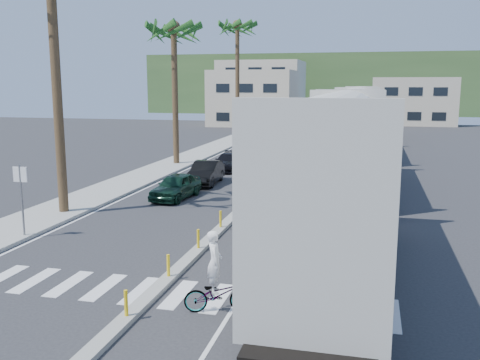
# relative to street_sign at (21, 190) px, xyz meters

# --- Properties ---
(ground) EXTENTS (140.00, 140.00, 0.00)m
(ground) POSITION_rel_street_sign_xyz_m (7.30, -2.00, -1.97)
(ground) COLOR #28282B
(ground) RESTS_ON ground
(sidewalk) EXTENTS (3.00, 90.00, 0.15)m
(sidewalk) POSITION_rel_street_sign_xyz_m (-1.20, 23.00, -1.90)
(sidewalk) COLOR gray
(sidewalk) RESTS_ON ground
(rails) EXTENTS (1.56, 100.00, 0.06)m
(rails) POSITION_rel_street_sign_xyz_m (12.30, 26.00, -1.94)
(rails) COLOR black
(rails) RESTS_ON ground
(median) EXTENTS (0.45, 60.00, 0.85)m
(median) POSITION_rel_street_sign_xyz_m (7.30, 17.96, -1.88)
(median) COLOR gray
(median) RESTS_ON ground
(crosswalk) EXTENTS (14.00, 2.20, 0.01)m
(crosswalk) POSITION_rel_street_sign_xyz_m (7.30, -4.00, -1.97)
(crosswalk) COLOR silver
(crosswalk) RESTS_ON ground
(lane_markings) EXTENTS (9.42, 90.00, 0.01)m
(lane_markings) POSITION_rel_street_sign_xyz_m (5.15, 23.00, -1.97)
(lane_markings) COLOR silver
(lane_markings) RESTS_ON ground
(freight_train) EXTENTS (3.00, 60.94, 5.85)m
(freight_train) POSITION_rel_street_sign_xyz_m (12.30, 18.77, 0.93)
(freight_train) COLOR beige
(freight_train) RESTS_ON ground
(palm_trees) EXTENTS (3.50, 37.20, 13.75)m
(palm_trees) POSITION_rel_street_sign_xyz_m (-0.80, 20.70, 8.84)
(palm_trees) COLOR brown
(palm_trees) RESTS_ON ground
(street_sign) EXTENTS (0.60, 0.08, 3.00)m
(street_sign) POSITION_rel_street_sign_xyz_m (0.00, 0.00, 0.00)
(street_sign) COLOR slate
(street_sign) RESTS_ON ground
(buildings) EXTENTS (38.00, 27.00, 10.00)m
(buildings) POSITION_rel_street_sign_xyz_m (0.89, 69.66, 2.39)
(buildings) COLOR #BAAD94
(buildings) RESTS_ON ground
(hillside) EXTENTS (80.00, 20.00, 12.00)m
(hillside) POSITION_rel_street_sign_xyz_m (7.30, 98.00, 4.03)
(hillside) COLOR #385628
(hillside) RESTS_ON ground
(car_lead) EXTENTS (2.40, 4.30, 1.35)m
(car_lead) POSITION_rel_street_sign_xyz_m (3.25, 8.52, -1.29)
(car_lead) COLOR black
(car_lead) RESTS_ON ground
(car_second) EXTENTS (1.95, 4.43, 1.41)m
(car_second) POSITION_rel_street_sign_xyz_m (3.55, 12.97, -1.27)
(car_second) COLOR black
(car_second) RESTS_ON ground
(car_third) EXTENTS (1.87, 4.27, 1.22)m
(car_third) POSITION_rel_street_sign_xyz_m (3.51, 18.43, -1.36)
(car_third) COLOR black
(car_third) RESTS_ON ground
(car_rear) EXTENTS (2.11, 4.49, 1.24)m
(car_rear) POSITION_rel_street_sign_xyz_m (4.28, 24.65, -1.35)
(car_rear) COLOR #B6B9BB
(car_rear) RESTS_ON ground
(cyclist) EXTENTS (1.79, 2.26, 2.26)m
(cyclist) POSITION_rel_street_sign_xyz_m (9.44, -4.84, -1.27)
(cyclist) COLOR #9EA0A5
(cyclist) RESTS_ON ground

